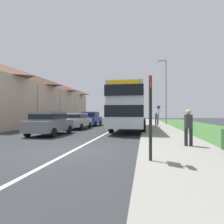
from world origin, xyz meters
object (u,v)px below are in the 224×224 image
at_px(parked_car_grey, 50,122).
at_px(street_lamp_mid, 165,88).
at_px(double_decker_bus, 130,107).
at_px(cycle_route_sign, 159,114).
at_px(parked_car_blue, 91,118).
at_px(parked_car_silver, 77,120).
at_px(pedestrian_walking_away, 157,118).
at_px(bus_stop_sign, 150,112).
at_px(pedestrian_at_stop, 188,126).

distance_m(parked_car_grey, street_lamp_mid, 16.31).
bearing_deg(double_decker_bus, cycle_route_sign, 66.40).
xyz_separation_m(double_decker_bus, parked_car_blue, (-5.17, 4.88, -1.21)).
height_order(parked_car_silver, pedestrian_walking_away, pedestrian_walking_away).
bearing_deg(parked_car_blue, parked_car_silver, -89.41).
xyz_separation_m(pedestrian_walking_away, cycle_route_sign, (0.37, 1.62, 0.45)).
bearing_deg(parked_car_blue, street_lamp_mid, 16.15).
distance_m(pedestrian_walking_away, bus_stop_sign, 17.48).
distance_m(pedestrian_walking_away, cycle_route_sign, 1.72).
height_order(bus_stop_sign, street_lamp_mid, street_lamp_mid).
height_order(double_decker_bus, pedestrian_walking_away, double_decker_bus).
distance_m(bus_stop_sign, cycle_route_sign, 19.11).
height_order(pedestrian_at_stop, bus_stop_sign, bus_stop_sign).
distance_m(parked_car_grey, parked_car_silver, 5.26).
bearing_deg(double_decker_bus, street_lamp_mid, 62.17).
bearing_deg(street_lamp_mid, parked_car_blue, -163.85).
bearing_deg(cycle_route_sign, bus_stop_sign, -94.87).
bearing_deg(pedestrian_at_stop, cycle_route_sign, 90.16).
bearing_deg(cycle_route_sign, parked_car_grey, -123.44).
xyz_separation_m(parked_car_silver, street_lamp_mid, (9.09, 7.69, 3.89)).
height_order(parked_car_blue, pedestrian_walking_away, parked_car_blue).
xyz_separation_m(double_decker_bus, parked_car_grey, (-5.17, -5.42, -1.25)).
height_order(double_decker_bus, parked_car_blue, double_decker_bus).
distance_m(pedestrian_at_stop, street_lamp_mid, 17.10).
xyz_separation_m(double_decker_bus, pedestrian_at_stop, (3.14, -9.13, -1.17)).
bearing_deg(pedestrian_at_stop, parked_car_grey, 155.95).
height_order(parked_car_silver, pedestrian_at_stop, pedestrian_at_stop).
relative_size(parked_car_grey, parked_car_silver, 0.93).
bearing_deg(pedestrian_at_stop, pedestrian_walking_away, 91.62).
distance_m(pedestrian_at_stop, bus_stop_sign, 3.32).
xyz_separation_m(parked_car_silver, pedestrian_at_stop, (8.26, -8.97, 0.11)).
bearing_deg(pedestrian_at_stop, bus_stop_sign, -120.66).
height_order(parked_car_grey, cycle_route_sign, cycle_route_sign).
xyz_separation_m(double_decker_bus, cycle_route_sign, (3.10, 7.09, -0.72)).
bearing_deg(parked_car_blue, double_decker_bus, -43.34).
height_order(parked_car_grey, parked_car_blue, parked_car_blue).
height_order(pedestrian_walking_away, bus_stop_sign, bus_stop_sign).
relative_size(double_decker_bus, bus_stop_sign, 4.35).
relative_size(parked_car_grey, cycle_route_sign, 1.62).
distance_m(parked_car_blue, cycle_route_sign, 8.57).
bearing_deg(pedestrian_at_stop, street_lamp_mid, 87.16).
bearing_deg(parked_car_silver, pedestrian_at_stop, -47.36).
relative_size(double_decker_bus, street_lamp_mid, 1.35).
xyz_separation_m(pedestrian_at_stop, street_lamp_mid, (0.83, 16.66, 3.78)).
xyz_separation_m(bus_stop_sign, street_lamp_mid, (2.50, 19.48, 3.22)).
relative_size(parked_car_silver, pedestrian_at_stop, 2.64).
bearing_deg(pedestrian_at_stop, parked_car_blue, 120.69).
height_order(pedestrian_at_stop, pedestrian_walking_away, same).
bearing_deg(parked_car_grey, bus_stop_sign, -44.51).
relative_size(parked_car_blue, street_lamp_mid, 0.49).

